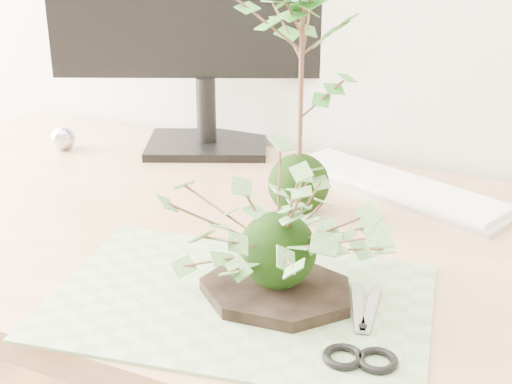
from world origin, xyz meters
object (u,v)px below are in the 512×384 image
(maple_kokedama, at_px, (302,33))
(keyboard, at_px, (396,186))
(ivy_kokedama, at_px, (278,217))
(desk, at_px, (313,298))

(maple_kokedama, bearing_deg, keyboard, 53.56)
(maple_kokedama, bearing_deg, ivy_kokedama, -73.71)
(ivy_kokedama, bearing_deg, maple_kokedama, 106.29)
(desk, distance_m, keyboard, 0.26)
(ivy_kokedama, xyz_separation_m, keyboard, (0.04, 0.39, -0.10))
(desk, relative_size, keyboard, 3.87)
(desk, bearing_deg, keyboard, 77.85)
(desk, height_order, keyboard, keyboard)
(ivy_kokedama, bearing_deg, keyboard, 84.40)
(maple_kokedama, xyz_separation_m, keyboard, (0.11, 0.15, -0.26))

